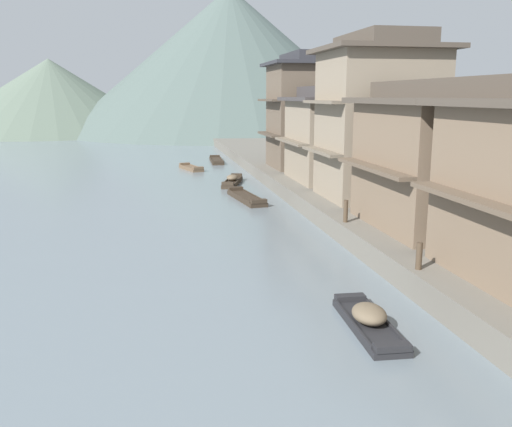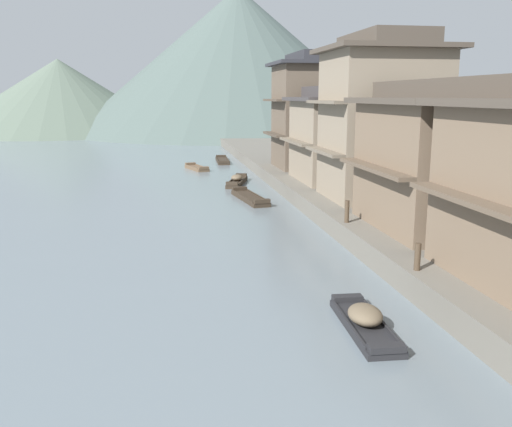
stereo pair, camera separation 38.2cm
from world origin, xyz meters
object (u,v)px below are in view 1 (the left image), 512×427
object	(u,v)px
boat_moored_nearest	(217,161)
house_waterfront_far	(331,135)
boat_moored_second	(246,198)
boat_midriver_drifting	(369,320)
boat_moored_far	(232,181)
mooring_post_dock_far	(346,211)
house_waterfront_narrow	(378,119)
mooring_post_dock_mid	(419,256)
boat_moored_third	(191,168)
house_waterfront_tall	(433,157)
house_waterfront_end	(310,112)

from	to	relation	value
boat_moored_nearest	house_waterfront_far	xyz separation A→B (m)	(5.37, -19.48, 3.77)
boat_moored_second	boat_midriver_drifting	world-z (taller)	boat_midriver_drifting
boat_midriver_drifting	house_waterfront_far	bearing A→B (deg)	74.96
boat_midriver_drifting	boat_moored_far	bearing A→B (deg)	90.11
boat_moored_far	mooring_post_dock_far	distance (m)	17.62
house_waterfront_narrow	mooring_post_dock_mid	size ratio (longest dim) A/B	9.72
boat_moored_second	house_waterfront_far	bearing A→B (deg)	14.32
boat_moored_second	house_waterfront_narrow	distance (m)	9.65
boat_moored_third	house_waterfront_far	bearing A→B (deg)	-59.35
boat_moored_third	boat_midriver_drifting	world-z (taller)	boat_midriver_drifting
house_waterfront_narrow	house_waterfront_far	world-z (taller)	house_waterfront_narrow
boat_moored_nearest	boat_moored_second	distance (m)	20.99
boat_moored_nearest	mooring_post_dock_far	world-z (taller)	mooring_post_dock_far
house_waterfront_tall	mooring_post_dock_mid	world-z (taller)	house_waterfront_tall
boat_moored_second	boat_moored_far	world-z (taller)	boat_moored_far
boat_moored_second	mooring_post_dock_far	xyz separation A→B (m)	(2.66, -10.82, 1.25)
boat_moored_third	mooring_post_dock_mid	size ratio (longest dim) A/B	4.24
boat_moored_second	boat_moored_third	xyz separation A→B (m)	(-2.37, 15.46, -0.00)
boat_moored_nearest	house_waterfront_tall	distance (m)	33.93
boat_moored_third	boat_moored_second	bearing A→B (deg)	-81.30
boat_moored_second	house_waterfront_end	size ratio (longest dim) A/B	0.60
boat_midriver_drifting	house_waterfront_tall	bearing A→B (deg)	53.17
boat_moored_far	house_waterfront_far	world-z (taller)	house_waterfront_far
boat_moored_second	boat_moored_nearest	bearing A→B (deg)	88.55
house_waterfront_end	mooring_post_dock_mid	distance (m)	26.99
house_waterfront_narrow	house_waterfront_far	size ratio (longest dim) A/B	1.20
house_waterfront_far	mooring_post_dock_mid	xyz separation A→B (m)	(-3.24, -19.35, -2.55)
mooring_post_dock_far	boat_moored_far	bearing A→B (deg)	98.51
boat_moored_second	boat_midriver_drifting	bearing A→B (deg)	-89.70
house_waterfront_far	mooring_post_dock_mid	bearing A→B (deg)	-99.52
boat_midriver_drifting	mooring_post_dock_mid	bearing A→B (deg)	40.95
house_waterfront_narrow	boat_moored_third	bearing A→B (deg)	112.90
house_waterfront_tall	boat_midriver_drifting	bearing A→B (deg)	-126.83
boat_moored_nearest	house_waterfront_end	distance (m)	14.65
boat_midriver_drifting	house_waterfront_end	bearing A→B (deg)	77.46
house_waterfront_tall	mooring_post_dock_far	size ratio (longest dim) A/B	7.57
boat_moored_second	house_waterfront_tall	world-z (taller)	house_waterfront_tall
boat_midriver_drifting	mooring_post_dock_far	size ratio (longest dim) A/B	3.91
house_waterfront_far	boat_moored_third	bearing A→B (deg)	120.65
boat_moored_nearest	house_waterfront_tall	world-z (taller)	house_waterfront_tall
boat_moored_second	house_waterfront_narrow	size ratio (longest dim) A/B	0.60
boat_midriver_drifting	house_waterfront_far	xyz separation A→B (m)	(5.79, 21.56, 3.65)
house_waterfront_end	boat_moored_second	bearing A→B (deg)	-127.01
boat_moored_nearest	house_waterfront_end	size ratio (longest dim) A/B	0.64
mooring_post_dock_far	house_waterfront_tall	bearing A→B (deg)	-24.45
house_waterfront_narrow	mooring_post_dock_mid	world-z (taller)	house_waterfront_narrow
boat_moored_nearest	house_waterfront_narrow	size ratio (longest dim) A/B	0.64
house_waterfront_narrow	house_waterfront_end	world-z (taller)	same
boat_moored_far	house_waterfront_end	distance (m)	8.36
house_waterfront_tall	mooring_post_dock_mid	xyz separation A→B (m)	(-3.26, -5.54, -2.55)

